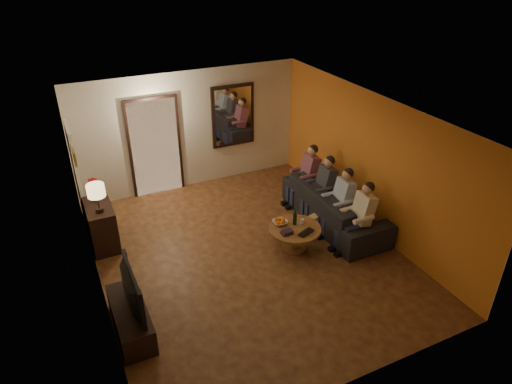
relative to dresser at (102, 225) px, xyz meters
name	(u,v)px	position (x,y,z in m)	size (l,w,h in m)	color
floor	(248,254)	(2.25, -1.43, -0.41)	(5.00, 6.00, 0.01)	#4A1E13
ceiling	(247,115)	(2.25, -1.43, 2.19)	(5.00, 6.00, 0.01)	white
back_wall	(190,131)	(2.25, 1.57, 0.89)	(5.00, 0.02, 2.60)	beige
front_wall	(358,306)	(2.25, -4.43, 0.89)	(5.00, 0.02, 2.60)	beige
left_wall	(90,226)	(-0.25, -1.43, 0.89)	(0.02, 6.00, 2.60)	beige
right_wall	(370,163)	(4.75, -1.43, 0.89)	(0.02, 6.00, 2.60)	beige
orange_accent	(369,163)	(4.74, -1.43, 0.89)	(0.01, 6.00, 2.60)	orange
kitchen_doorway	(155,148)	(1.45, 1.55, 0.64)	(1.00, 0.06, 2.10)	#FFE0A5
door_trim	(155,148)	(1.45, 1.54, 0.64)	(1.12, 0.04, 2.22)	black
fridge_glimpse	(167,152)	(1.70, 1.56, 0.49)	(0.45, 0.03, 1.70)	silver
mirror_frame	(233,116)	(3.25, 1.53, 1.09)	(1.00, 0.05, 1.40)	black
mirror_glass	(233,116)	(3.25, 1.50, 1.09)	(0.86, 0.02, 1.26)	white
white_door	(77,177)	(-0.21, 0.87, 0.61)	(0.06, 0.85, 2.04)	white
framed_art	(74,157)	(-0.22, -0.13, 1.44)	(0.03, 0.28, 0.24)	#B28C33
art_canvas	(75,157)	(-0.21, -0.13, 1.44)	(0.01, 0.22, 0.18)	brown
dresser	(102,225)	(0.00, 0.00, 0.00)	(0.45, 0.91, 0.81)	black
table_lamp	(97,198)	(0.00, -0.22, 0.68)	(0.30, 0.30, 0.54)	beige
flower_vase	(94,190)	(0.00, 0.22, 0.63)	(0.14, 0.14, 0.44)	#AD1227
tv_stand	(131,319)	(0.00, -2.35, -0.20)	(0.45, 1.25, 0.42)	black
tv	(126,291)	(0.00, -2.35, 0.32)	(0.14, 1.07, 0.62)	black
sofa	(334,205)	(4.23, -1.17, -0.03)	(0.99, 2.54, 0.74)	black
person_a	(360,219)	(4.13, -2.07, 0.19)	(0.60, 0.40, 1.20)	tan
person_b	(340,203)	(4.13, -1.47, 0.19)	(0.60, 0.40, 1.20)	tan
person_c	(323,190)	(4.13, -0.87, 0.19)	(0.60, 0.40, 1.20)	tan
person_d	(307,177)	(4.13, -0.27, 0.19)	(0.60, 0.40, 1.20)	tan
dog	(321,218)	(3.82, -1.34, -0.13)	(0.56, 0.24, 0.56)	#9B7D47
coffee_table	(294,238)	(3.08, -1.63, -0.18)	(0.94, 0.94, 0.45)	brown
bowl	(280,222)	(2.90, -1.41, 0.08)	(0.26, 0.26, 0.06)	white
oranges	(280,219)	(2.90, -1.41, 0.14)	(0.20, 0.20, 0.08)	#D95C12
wine_bottle	(295,217)	(3.13, -1.53, 0.20)	(0.07, 0.07, 0.31)	black
wine_glass	(302,222)	(3.26, -1.58, 0.09)	(0.06, 0.06, 0.10)	silver
book_stack	(287,232)	(2.86, -1.73, 0.08)	(0.20, 0.15, 0.07)	black
laptop	(308,234)	(3.18, -1.91, 0.06)	(0.33, 0.21, 0.03)	black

